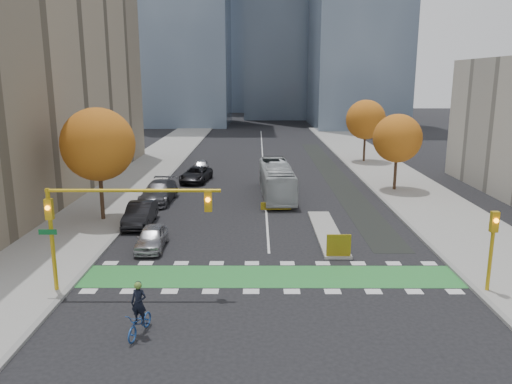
{
  "coord_description": "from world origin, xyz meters",
  "views": [
    {
      "loc": [
        -0.7,
        -23.13,
        10.23
      ],
      "look_at": [
        -0.79,
        8.36,
        3.0
      ],
      "focal_mm": 35.0,
      "sensor_mm": 36.0,
      "label": 1
    }
  ],
  "objects_px": {
    "traffic_signal_east": "(493,239)",
    "bus": "(277,180)",
    "parked_car_a": "(152,238)",
    "parked_car_c": "(159,192)",
    "tree_east_far": "(366,120)",
    "parked_car_b": "(140,214)",
    "traffic_signal_west": "(104,213)",
    "parked_car_e": "(201,166)",
    "parked_car_d": "(196,175)",
    "cyclist": "(140,317)",
    "hazard_board": "(339,245)",
    "tree_west": "(98,144)",
    "tree_east_near": "(397,138)"
  },
  "relations": [
    {
      "from": "tree_east_near",
      "to": "parked_car_a",
      "type": "distance_m",
      "value": 25.38
    },
    {
      "from": "tree_east_near",
      "to": "parked_car_d",
      "type": "height_order",
      "value": "tree_east_near"
    },
    {
      "from": "tree_east_near",
      "to": "parked_car_a",
      "type": "xyz_separation_m",
      "value": [
        -19.17,
        -16.1,
        -4.17
      ]
    },
    {
      "from": "cyclist",
      "to": "parked_car_c",
      "type": "distance_m",
      "value": 22.57
    },
    {
      "from": "traffic_signal_west",
      "to": "parked_car_e",
      "type": "relative_size",
      "value": 2.06
    },
    {
      "from": "cyclist",
      "to": "parked_car_d",
      "type": "distance_m",
      "value": 30.66
    },
    {
      "from": "hazard_board",
      "to": "tree_east_far",
      "type": "height_order",
      "value": "tree_east_far"
    },
    {
      "from": "parked_car_b",
      "to": "cyclist",
      "type": "bearing_deg",
      "value": -78.02
    },
    {
      "from": "hazard_board",
      "to": "parked_car_b",
      "type": "xyz_separation_m",
      "value": [
        -13.0,
        6.7,
        0.01
      ]
    },
    {
      "from": "tree_east_far",
      "to": "traffic_signal_east",
      "type": "bearing_deg",
      "value": -92.97
    },
    {
      "from": "tree_west",
      "to": "parked_car_c",
      "type": "xyz_separation_m",
      "value": [
        3.0,
        5.66,
        -4.76
      ]
    },
    {
      "from": "cyclist",
      "to": "parked_car_e",
      "type": "bearing_deg",
      "value": 105.44
    },
    {
      "from": "parked_car_a",
      "to": "parked_car_c",
      "type": "xyz_separation_m",
      "value": [
        -1.83,
        11.76,
        0.17
      ]
    },
    {
      "from": "traffic_signal_east",
      "to": "bus",
      "type": "xyz_separation_m",
      "value": [
        -9.52,
        20.17,
        -1.26
      ]
    },
    {
      "from": "parked_car_b",
      "to": "bus",
      "type": "bearing_deg",
      "value": 40.44
    },
    {
      "from": "traffic_signal_west",
      "to": "traffic_signal_east",
      "type": "xyz_separation_m",
      "value": [
        18.43,
        0.0,
        -1.3
      ]
    },
    {
      "from": "tree_east_near",
      "to": "traffic_signal_west",
      "type": "distance_m",
      "value": 30.08
    },
    {
      "from": "tree_east_near",
      "to": "parked_car_d",
      "type": "xyz_separation_m",
      "value": [
        -18.87,
        4.0,
        -4.13
      ]
    },
    {
      "from": "tree_east_far",
      "to": "parked_car_a",
      "type": "height_order",
      "value": "tree_east_far"
    },
    {
      "from": "traffic_signal_west",
      "to": "traffic_signal_east",
      "type": "relative_size",
      "value": 2.08
    },
    {
      "from": "tree_east_near",
      "to": "parked_car_a",
      "type": "bearing_deg",
      "value": -139.96
    },
    {
      "from": "parked_car_a",
      "to": "parked_car_c",
      "type": "height_order",
      "value": "parked_car_c"
    },
    {
      "from": "traffic_signal_east",
      "to": "parked_car_c",
      "type": "xyz_separation_m",
      "value": [
        -19.5,
        18.17,
        -1.87
      ]
    },
    {
      "from": "hazard_board",
      "to": "parked_car_e",
      "type": "xyz_separation_m",
      "value": [
        -10.9,
        26.8,
        -0.09
      ]
    },
    {
      "from": "hazard_board",
      "to": "parked_car_d",
      "type": "distance_m",
      "value": 24.36
    },
    {
      "from": "parked_car_b",
      "to": "hazard_board",
      "type": "bearing_deg",
      "value": -28.1
    },
    {
      "from": "tree_east_near",
      "to": "parked_car_c",
      "type": "distance_m",
      "value": 21.81
    },
    {
      "from": "tree_east_far",
      "to": "parked_car_d",
      "type": "height_order",
      "value": "tree_east_far"
    },
    {
      "from": "traffic_signal_east",
      "to": "tree_east_near",
      "type": "bearing_deg",
      "value": 86.19
    },
    {
      "from": "cyclist",
      "to": "parked_car_c",
      "type": "relative_size",
      "value": 0.39
    },
    {
      "from": "tree_east_far",
      "to": "cyclist",
      "type": "relative_size",
      "value": 3.32
    },
    {
      "from": "tree_east_far",
      "to": "traffic_signal_west",
      "type": "relative_size",
      "value": 0.9
    },
    {
      "from": "hazard_board",
      "to": "traffic_signal_east",
      "type": "height_order",
      "value": "traffic_signal_east"
    },
    {
      "from": "hazard_board",
      "to": "parked_car_c",
      "type": "relative_size",
      "value": 0.24
    },
    {
      "from": "tree_east_far",
      "to": "traffic_signal_west",
      "type": "bearing_deg",
      "value": -117.95
    },
    {
      "from": "tree_east_far",
      "to": "parked_car_b",
      "type": "height_order",
      "value": "tree_east_far"
    },
    {
      "from": "hazard_board",
      "to": "parked_car_e",
      "type": "distance_m",
      "value": 28.93
    },
    {
      "from": "parked_car_d",
      "to": "parked_car_e",
      "type": "distance_m",
      "value": 5.0
    },
    {
      "from": "tree_west",
      "to": "parked_car_b",
      "type": "relative_size",
      "value": 1.68
    },
    {
      "from": "tree_east_near",
      "to": "traffic_signal_east",
      "type": "relative_size",
      "value": 1.73
    },
    {
      "from": "tree_east_far",
      "to": "traffic_signal_east",
      "type": "xyz_separation_m",
      "value": [
        -2.0,
        -38.51,
        -2.51
      ]
    },
    {
      "from": "bus",
      "to": "parked_car_a",
      "type": "distance_m",
      "value": 16.02
    },
    {
      "from": "hazard_board",
      "to": "traffic_signal_west",
      "type": "xyz_separation_m",
      "value": [
        -11.93,
        -4.71,
        3.23
      ]
    },
    {
      "from": "traffic_signal_west",
      "to": "parked_car_c",
      "type": "distance_m",
      "value": 18.48
    },
    {
      "from": "hazard_board",
      "to": "tree_west",
      "type": "relative_size",
      "value": 0.17
    },
    {
      "from": "hazard_board",
      "to": "traffic_signal_west",
      "type": "height_order",
      "value": "traffic_signal_west"
    },
    {
      "from": "traffic_signal_west",
      "to": "bus",
      "type": "relative_size",
      "value": 0.8
    },
    {
      "from": "parked_car_b",
      "to": "parked_car_d",
      "type": "height_order",
      "value": "parked_car_b"
    },
    {
      "from": "tree_west",
      "to": "traffic_signal_east",
      "type": "bearing_deg",
      "value": -29.07
    },
    {
      "from": "cyclist",
      "to": "parked_car_b",
      "type": "xyz_separation_m",
      "value": [
        -3.54,
        15.53,
        0.04
      ]
    }
  ]
}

